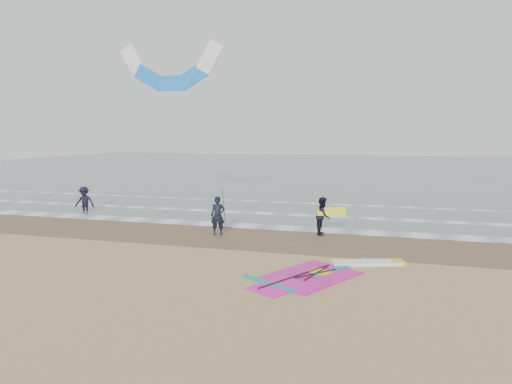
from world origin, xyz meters
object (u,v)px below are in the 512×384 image
(person_standing, at_px, (218,216))
(person_walking, at_px, (323,216))
(surf_kite, at_px, (171,71))
(windsurf_rig, at_px, (327,272))
(person_wading, at_px, (84,196))

(person_standing, xyz_separation_m, person_walking, (4.65, 1.45, -0.03))
(person_standing, distance_m, person_walking, 4.87)
(person_standing, relative_size, surf_kite, 0.20)
(surf_kite, bearing_deg, windsurf_rig, -45.36)
(windsurf_rig, bearing_deg, person_wading, 151.37)
(windsurf_rig, xyz_separation_m, person_standing, (-5.55, 4.53, 0.87))
(person_standing, height_order, person_wading, person_wading)
(windsurf_rig, bearing_deg, person_walking, 98.59)
(windsurf_rig, xyz_separation_m, surf_kite, (-10.95, 11.08, 8.40))
(person_walking, height_order, person_wading, person_wading)
(person_wading, distance_m, surf_kite, 9.20)
(windsurf_rig, height_order, surf_kite, surf_kite)
(person_standing, bearing_deg, surf_kite, 117.68)
(windsurf_rig, relative_size, person_wading, 2.86)
(person_standing, height_order, surf_kite, surf_kite)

